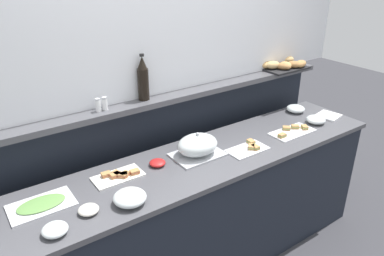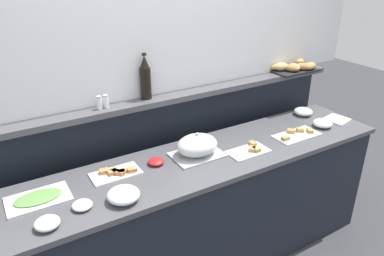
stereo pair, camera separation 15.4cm
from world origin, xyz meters
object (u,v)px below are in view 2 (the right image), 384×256
Objects in this scene: condiment_bowl_teal at (82,205)px; cold_cuts_platter at (38,198)px; wine_bottle_dark at (145,78)px; glass_bowl_medium at (323,123)px; bread_basket at (293,67)px; glass_bowl_large at (47,223)px; serving_cloche at (197,146)px; sandwich_platter_front at (117,173)px; pepper_shaker at (106,101)px; condiment_bowl_cream at (156,162)px; sandwich_platter_rear at (297,134)px; napkin_stack at (337,120)px; glass_bowl_small at (303,112)px; glass_bowl_extra at (124,195)px; sandwich_platter_side at (250,150)px; salt_shaker at (99,103)px.

cold_cuts_platter is at bearing 133.45° from condiment_bowl_teal.
cold_cuts_platter is 1.07× the size of wine_bottle_dark.
glass_bowl_medium is 0.36× the size of bread_basket.
wine_bottle_dark is (0.83, 0.61, 0.44)m from glass_bowl_large.
bread_basket reaches higher than glass_bowl_medium.
serving_cloche is 2.25× the size of glass_bowl_medium.
sandwich_platter_front is 0.67m from wine_bottle_dark.
pepper_shaker is at bearing 47.51° from glass_bowl_large.
sandwich_platter_rear is at bearing -8.78° from condiment_bowl_cream.
condiment_bowl_cream is 1.57m from napkin_stack.
cold_cuts_platter is at bearing -178.94° from condiment_bowl_cream.
cold_cuts_platter is 2.14m from glass_bowl_small.
glass_bowl_medium is at bearing 3.31° from glass_bowl_large.
wine_bottle_dark reaches higher than napkin_stack.
condiment_bowl_cream is 0.24× the size of bread_basket.
glass_bowl_small is 0.27m from napkin_stack.
condiment_bowl_cream is (0.32, 0.26, -0.01)m from glass_bowl_extra.
glass_bowl_medium is 0.20m from napkin_stack.
condiment_bowl_cream is at bearing 171.81° from serving_cloche.
glass_bowl_large is 0.40× the size of wine_bottle_dark.
condiment_bowl_teal is (-1.95, -0.31, -0.01)m from glass_bowl_small.
bread_basket reaches higher than cold_cuts_platter.
serving_cloche is 3.91× the size of pepper_shaker.
serving_cloche is 0.80× the size of bread_basket.
glass_bowl_extra is at bearing -176.19° from sandwich_platter_rear.
serving_cloche reaches higher than glass_bowl_small.
sandwich_platter_rear is at bearing -175.88° from napkin_stack.
glass_bowl_extra is 0.57× the size of wine_bottle_dark.
wine_bottle_dark reaches higher than glass_bowl_small.
wine_bottle_dark is (-0.52, 0.52, 0.46)m from sandwich_platter_side.
sandwich_platter_front is at bearing -170.29° from bread_basket.
serving_cloche is at bearing -36.76° from pepper_shaker.
wine_bottle_dark is (0.83, 0.35, 0.46)m from cold_cuts_platter.
sandwich_platter_rear is 1.09m from condiment_bowl_cream.
cold_cuts_platter is (-0.46, -0.02, -0.00)m from sandwich_platter_front.
pepper_shaker reaches higher than serving_cloche.
salt_shaker is (0.09, 0.57, 0.33)m from glass_bowl_extra.
pepper_shaker reaches higher than sandwich_platter_front.
condiment_bowl_teal is 0.26× the size of bread_basket.
wine_bottle_dark is (-1.46, 0.47, 0.46)m from napkin_stack.
glass_bowl_small reaches higher than glass_bowl_medium.
salt_shaker is 1.00× the size of pepper_shaker.
glass_bowl_large is 1.22× the size of condiment_bowl_cream.
napkin_stack is 1.84m from pepper_shaker.
glass_bowl_medium is at bearing 3.60° from glass_bowl_extra.
napkin_stack is (1.56, -0.13, -0.01)m from condiment_bowl_cream.
cold_cuts_platter is 0.69m from salt_shaker.
napkin_stack is 1.95× the size of salt_shaker.
condiment_bowl_teal reaches higher than napkin_stack.
cold_cuts_platter is at bearing 178.43° from serving_cloche.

